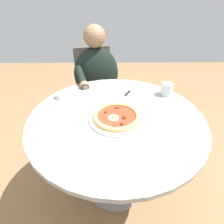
% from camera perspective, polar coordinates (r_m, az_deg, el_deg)
% --- Properties ---
extents(ground_plane, '(6.00, 6.00, 0.02)m').
position_cam_1_polar(ground_plane, '(1.57, 0.99, -23.36)').
color(ground_plane, olive).
extents(dining_table, '(1.01, 1.01, 0.73)m').
position_cam_1_polar(dining_table, '(1.11, 1.30, -6.57)').
color(dining_table, '#999993').
rests_on(dining_table, ground).
extents(pizza_on_plate, '(0.31, 0.31, 0.03)m').
position_cam_1_polar(pizza_on_plate, '(0.98, 1.58, -1.49)').
color(pizza_on_plate, white).
rests_on(pizza_on_plate, dining_table).
extents(water_glass, '(0.07, 0.07, 0.09)m').
position_cam_1_polar(water_glass, '(1.27, 17.24, 6.89)').
color(water_glass, silver).
rests_on(water_glass, dining_table).
extents(steak_knife, '(0.10, 0.18, 0.01)m').
position_cam_1_polar(steak_knife, '(1.27, 5.63, 6.68)').
color(steak_knife, silver).
rests_on(steak_knife, dining_table).
extents(ramekin_capers, '(0.06, 0.06, 0.03)m').
position_cam_1_polar(ramekin_capers, '(1.24, -16.39, 5.17)').
color(ramekin_capers, white).
rests_on(ramekin_capers, dining_table).
extents(fork_utensil, '(0.06, 0.18, 0.00)m').
position_cam_1_polar(fork_utensil, '(1.14, 15.46, 1.82)').
color(fork_utensil, '#BCBCC1').
rests_on(fork_utensil, dining_table).
extents(diner_person, '(0.44, 0.55, 1.11)m').
position_cam_1_polar(diner_person, '(1.72, -4.75, 6.01)').
color(diner_person, '#282833').
rests_on(diner_person, ground).
extents(cafe_chair_diner, '(0.47, 0.47, 0.88)m').
position_cam_1_polar(cafe_chair_diner, '(1.83, -5.50, 9.08)').
color(cafe_chair_diner, '#504A45').
rests_on(cafe_chair_diner, ground).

